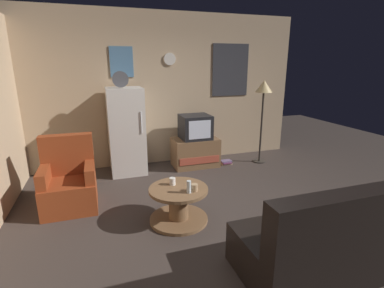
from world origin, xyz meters
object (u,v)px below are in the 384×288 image
(armchair, at_px, (69,183))
(tv_stand, at_px, (195,152))
(couch, at_px, (332,241))
(book_stack, at_px, (226,162))
(fridge, at_px, (126,131))
(standing_lamp, at_px, (264,93))
(mug_ceramic_tan, at_px, (195,188))
(wine_glass, at_px, (189,187))
(crt_tv, at_px, (195,127))
(mug_ceramic_white, at_px, (172,181))
(coffee_table, at_px, (179,204))

(armchair, bearing_deg, tv_stand, 24.97)
(couch, relative_size, book_stack, 7.89)
(fridge, distance_m, standing_lamp, 2.61)
(couch, distance_m, book_stack, 3.04)
(standing_lamp, bearing_deg, mug_ceramic_tan, -137.77)
(tv_stand, relative_size, standing_lamp, 0.53)
(armchair, bearing_deg, wine_glass, -35.96)
(fridge, bearing_deg, armchair, -129.96)
(crt_tv, distance_m, mug_ceramic_white, 1.94)
(mug_ceramic_white, xyz_separation_m, book_stack, (1.47, 1.59, -0.45))
(armchair, bearing_deg, coffee_table, -32.71)
(coffee_table, height_order, couch, couch)
(tv_stand, xyz_separation_m, crt_tv, (-0.00, -0.00, 0.49))
(armchair, bearing_deg, couch, -41.67)
(mug_ceramic_white, bearing_deg, coffee_table, -70.28)
(wine_glass, bearing_deg, crt_tv, 69.16)
(wine_glass, height_order, armchair, armchair)
(wine_glass, height_order, mug_ceramic_white, wine_glass)
(couch, bearing_deg, tv_stand, 94.85)
(standing_lamp, distance_m, coffee_table, 2.92)
(fridge, relative_size, coffee_table, 2.46)
(fridge, xyz_separation_m, couch, (1.51, -3.20, -0.44))
(wine_glass, distance_m, couch, 1.54)
(coffee_table, height_order, armchair, armchair)
(crt_tv, xyz_separation_m, couch, (0.27, -3.13, -0.44))
(tv_stand, bearing_deg, mug_ceramic_tan, -109.09)
(tv_stand, relative_size, couch, 0.49)
(mug_ceramic_white, distance_m, couch, 1.84)
(tv_stand, bearing_deg, armchair, -155.03)
(tv_stand, relative_size, wine_glass, 5.60)
(coffee_table, relative_size, mug_ceramic_tan, 8.00)
(wine_glass, xyz_separation_m, mug_ceramic_white, (-0.12, 0.29, -0.03))
(tv_stand, relative_size, mug_ceramic_white, 9.33)
(crt_tv, height_order, mug_ceramic_white, crt_tv)
(crt_tv, bearing_deg, coffee_table, -114.67)
(tv_stand, height_order, armchair, armchair)
(wine_glass, xyz_separation_m, book_stack, (1.35, 1.88, -0.48))
(coffee_table, xyz_separation_m, couch, (1.10, -1.30, 0.09))
(tv_stand, height_order, mug_ceramic_white, tv_stand)
(crt_tv, relative_size, standing_lamp, 0.34)
(mug_ceramic_tan, height_order, couch, couch)
(coffee_table, bearing_deg, wine_glass, -64.25)
(crt_tv, bearing_deg, wine_glass, -110.84)
(mug_ceramic_white, bearing_deg, fridge, 101.59)
(crt_tv, bearing_deg, mug_ceramic_tan, -109.09)
(couch, bearing_deg, fridge, 115.30)
(mug_ceramic_tan, bearing_deg, standing_lamp, 42.23)
(fridge, height_order, book_stack, fridge)
(book_stack, bearing_deg, tv_stand, 168.89)
(coffee_table, relative_size, wine_glass, 4.80)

